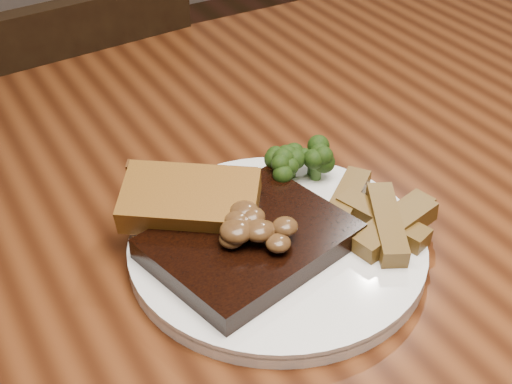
% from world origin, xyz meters
% --- Properties ---
extents(dining_table, '(1.60, 0.90, 0.75)m').
position_xyz_m(dining_table, '(0.00, 0.00, 0.66)').
color(dining_table, '#542710').
rests_on(dining_table, ground).
extents(chair_far, '(0.42, 0.42, 0.82)m').
position_xyz_m(chair_far, '(-0.07, 0.55, 0.45)').
color(chair_far, black).
rests_on(chair_far, ground).
extents(plate, '(0.29, 0.29, 0.01)m').
position_xyz_m(plate, '(-0.02, -0.05, 0.76)').
color(plate, white).
rests_on(plate, dining_table).
extents(steak, '(0.19, 0.16, 0.02)m').
position_xyz_m(steak, '(-0.05, -0.05, 0.77)').
color(steak, black).
rests_on(steak, plate).
extents(steak_bone, '(0.13, 0.04, 0.02)m').
position_xyz_m(steak_bone, '(-0.05, -0.10, 0.77)').
color(steak_bone, beige).
rests_on(steak_bone, plate).
extents(mushroom_pile, '(0.08, 0.08, 0.03)m').
position_xyz_m(mushroom_pile, '(-0.05, -0.05, 0.80)').
color(mushroom_pile, '#513419').
rests_on(mushroom_pile, steak).
extents(garlic_bread, '(0.13, 0.12, 0.03)m').
position_xyz_m(garlic_bread, '(-0.08, 0.01, 0.77)').
color(garlic_bread, brown).
rests_on(garlic_bread, plate).
extents(potato_wedges, '(0.11, 0.11, 0.02)m').
position_xyz_m(potato_wedges, '(0.03, -0.06, 0.77)').
color(potato_wedges, brown).
rests_on(potato_wedges, plate).
extents(broccoli_cluster, '(0.06, 0.06, 0.04)m').
position_xyz_m(broccoli_cluster, '(0.04, 0.03, 0.78)').
color(broccoli_cluster, '#21350C').
rests_on(broccoli_cluster, plate).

